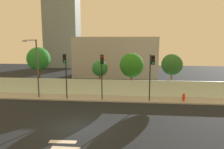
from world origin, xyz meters
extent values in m
plane|color=black|center=(0.00, 0.00, 0.00)|extent=(80.00, 80.00, 0.00)
cube|color=#ABABAB|center=(0.00, 8.20, 0.07)|extent=(36.00, 2.40, 0.15)
cube|color=silver|center=(0.00, 9.49, 1.05)|extent=(36.00, 0.18, 1.80)
cube|color=silver|center=(0.13, -3.25, 0.00)|extent=(1.80, 0.45, 0.01)
cube|color=silver|center=(-0.31, -2.40, 0.00)|extent=(1.82, 0.51, 0.01)
cylinder|color=black|center=(0.83, 7.55, 2.60)|extent=(0.12, 0.12, 4.90)
cylinder|color=black|center=(0.96, 6.77, 4.95)|extent=(0.33, 1.57, 0.08)
cube|color=black|center=(1.09, 6.00, 4.60)|extent=(0.37, 0.25, 0.90)
sphere|color=red|center=(1.11, 5.88, 4.87)|extent=(0.18, 0.18, 0.18)
sphere|color=#33260A|center=(1.11, 5.88, 4.59)|extent=(0.18, 0.18, 0.18)
sphere|color=black|center=(1.11, 5.88, 4.31)|extent=(0.18, 0.18, 0.18)
cylinder|color=black|center=(5.87, 7.55, 2.58)|extent=(0.12, 0.12, 4.87)
cylinder|color=black|center=(5.95, 6.88, 4.92)|extent=(0.24, 1.34, 0.08)
cube|color=black|center=(6.03, 6.22, 4.57)|extent=(0.36, 0.24, 0.90)
sphere|color=black|center=(6.04, 6.10, 4.84)|extent=(0.18, 0.18, 0.18)
sphere|color=#33260A|center=(6.04, 6.10, 4.56)|extent=(0.18, 0.18, 0.18)
sphere|color=#19F24C|center=(6.04, 6.10, 4.28)|extent=(0.18, 0.18, 0.18)
cylinder|color=black|center=(-3.04, 7.55, 2.59)|extent=(0.12, 0.12, 4.88)
cylinder|color=black|center=(-2.96, 7.10, 4.93)|extent=(0.24, 0.91, 0.08)
cube|color=black|center=(-2.88, 6.65, 4.58)|extent=(0.37, 0.26, 0.90)
sphere|color=black|center=(-2.86, 6.53, 4.85)|extent=(0.18, 0.18, 0.18)
sphere|color=#33260A|center=(-2.86, 6.53, 4.57)|extent=(0.18, 0.18, 0.18)
sphere|color=#19F24C|center=(-2.86, 6.53, 4.29)|extent=(0.18, 0.18, 0.18)
cylinder|color=#4C4C51|center=(-6.31, 7.75, 3.33)|extent=(0.16, 0.16, 6.36)
cylinder|color=#4C4C51|center=(-6.54, 6.98, 6.46)|extent=(0.55, 1.56, 0.10)
cube|color=beige|center=(-6.77, 6.21, 6.36)|extent=(0.64, 0.40, 0.16)
cylinder|color=red|center=(9.43, 7.71, 0.47)|extent=(0.24, 0.24, 0.65)
sphere|color=red|center=(9.43, 7.71, 0.83)|extent=(0.26, 0.26, 0.26)
cylinder|color=red|center=(9.26, 7.71, 0.51)|extent=(0.10, 0.09, 0.09)
cylinder|color=red|center=(9.60, 7.71, 0.51)|extent=(0.10, 0.09, 0.09)
cylinder|color=brown|center=(-7.43, 10.69, 1.69)|extent=(0.19, 0.19, 3.38)
sphere|color=#258231|center=(-7.43, 10.69, 4.16)|extent=(2.84, 2.84, 2.84)
cylinder|color=brown|center=(0.14, 10.69, 1.29)|extent=(0.18, 0.18, 2.57)
sphere|color=#287935|center=(0.14, 10.69, 3.09)|extent=(1.89, 1.89, 1.89)
cylinder|color=brown|center=(3.93, 10.69, 1.37)|extent=(0.22, 0.22, 2.74)
sphere|color=#297E22|center=(3.93, 10.69, 3.52)|extent=(2.84, 2.84, 2.84)
cylinder|color=brown|center=(8.58, 10.69, 1.48)|extent=(0.19, 0.19, 2.97)
sphere|color=#2B6B2D|center=(8.58, 10.69, 3.64)|extent=(2.46, 2.46, 2.46)
cube|color=#AEAEAE|center=(0.99, 23.49, 3.43)|extent=(14.23, 6.00, 6.87)
camera|label=1|loc=(4.24, -15.78, 6.67)|focal=36.18mm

